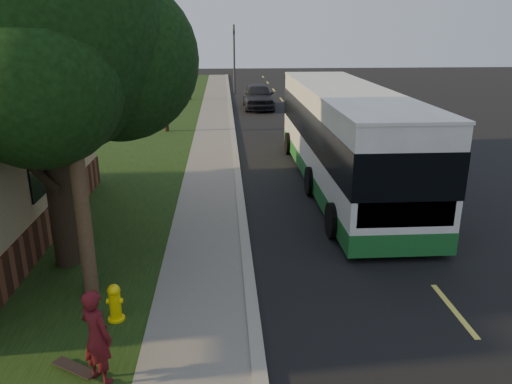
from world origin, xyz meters
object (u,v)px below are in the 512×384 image
Objects in this scene: bare_tree_near at (165,91)px; transit_bus at (344,135)px; skateboard_spare at (75,368)px; distant_car at (258,96)px; bare_tree_far at (189,73)px; leafy_tree at (43,36)px; fire_hydrant at (115,303)px; traffic_signal at (234,54)px; skateboarder at (97,336)px; dumpster at (30,167)px; utility_pole at (65,69)px.

transit_bus is at bearing -53.56° from bare_tree_near.
distant_car is (4.87, 27.33, 0.71)m from skateboard_spare.
bare_tree_far is 31.54m from skateboard_spare.
bare_tree_far is at bearing 107.07° from transit_bus.
leafy_tree is 24.37m from distant_car.
bare_tree_far is 22.70m from transit_bus.
bare_tree_near is 9.62m from distant_car.
distant_car reaches higher than fire_hydrant.
skateboarder is (-3.00, -35.71, -2.30)m from traffic_signal.
transit_bus is 15.30× the size of skateboard_spare.
bare_tree_near is 9.98m from dumpster.
skateboarder reaches higher than fire_hydrant.
dumpster is (-3.97, 7.89, -3.95)m from utility_pole.
skateboarder is 0.95× the size of dumpster.
utility_pole reaches higher than dumpster.
utility_pole reaches higher than bare_tree_far.
utility_pole is 10.48m from transit_bus.
skateboarder is 0.32× the size of distant_car.
skateboard_spare is 11.23m from dumpster.
leafy_tree reaches higher than skateboarder.
distant_car is at bearing 61.60° from dumpster.
fire_hydrant is at bearing -54.62° from utility_pole.
distant_car is at bearing 95.73° from transit_bus.
bare_tree_far reaches higher than skateboard_spare.
transit_bus reaches higher than distant_car.
leafy_tree reaches higher than skateboard_spare.
utility_pole is at bearing -37.17° from skateboarder.
dumpster is (-3.11, 6.23, -4.49)m from leafy_tree.
traffic_signal reaches higher than skateboarder.
fire_hydrant is 0.06× the size of transit_bus.
bare_tree_near is 16.52m from traffic_signal.
utility_pole is 2.11× the size of bare_tree_near.
leafy_tree is 1.58× the size of distant_car.
bare_tree_near is at bearing 67.50° from dumpster.
bare_tree_far reaches higher than skateboarder.
traffic_signal is at bearing 72.80° from dumpster.
traffic_signal is (4.00, 16.00, 1.01)m from bare_tree_near.
transit_bus is 7.93× the size of skateboarder.
skateboard_spare is (1.20, -4.13, -5.04)m from leafy_tree.
utility_pole is 1.94m from leafy_tree.
utility_pole is 5.73× the size of skateboarder.
bare_tree_near is 0.78× the size of traffic_signal.
transit_bus is 17.67m from distant_car.
distant_car reaches higher than skateboarder.
transit_bus reaches higher than fire_hydrant.
skateboard_spare is at bearing -104.13° from fire_hydrant.
leafy_tree is 6.62m from skateboard_spare.
fire_hydrant is 1.76m from skateboarder.
bare_tree_near is at bearing -92.39° from bare_tree_far.
distant_car is at bearing -62.85° from skateboarder.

